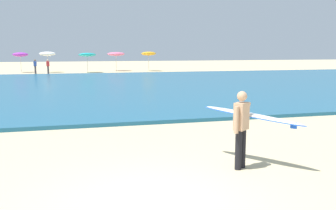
{
  "coord_description": "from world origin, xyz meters",
  "views": [
    {
      "loc": [
        -1.22,
        -5.95,
        2.61
      ],
      "look_at": [
        1.32,
        3.73,
        1.1
      ],
      "focal_mm": 39.14,
      "sensor_mm": 36.0,
      "label": 1
    }
  ],
  "objects_px": {
    "beach_umbrella_1": "(20,55)",
    "beach_umbrella_5": "(149,54)",
    "beach_umbrella_2": "(47,54)",
    "beach_umbrella_4": "(116,54)",
    "beachgoer_near_row_mid": "(35,66)",
    "beachgoer_near_row_left": "(48,66)",
    "surfer_with_board": "(246,121)",
    "beach_umbrella_3": "(87,55)"
  },
  "relations": [
    {
      "from": "beach_umbrella_5",
      "to": "beach_umbrella_3",
      "type": "bearing_deg",
      "value": -170.09
    },
    {
      "from": "surfer_with_board",
      "to": "beachgoer_near_row_left",
      "type": "distance_m",
      "value": 35.84
    },
    {
      "from": "beach_umbrella_2",
      "to": "beach_umbrella_4",
      "type": "bearing_deg",
      "value": 7.25
    },
    {
      "from": "beach_umbrella_4",
      "to": "beach_umbrella_5",
      "type": "bearing_deg",
      "value": -16.25
    },
    {
      "from": "beachgoer_near_row_mid",
      "to": "beach_umbrella_1",
      "type": "bearing_deg",
      "value": 122.15
    },
    {
      "from": "beach_umbrella_1",
      "to": "beachgoer_near_row_mid",
      "type": "bearing_deg",
      "value": -57.85
    },
    {
      "from": "beach_umbrella_4",
      "to": "beach_umbrella_2",
      "type": "bearing_deg",
      "value": -172.75
    },
    {
      "from": "beach_umbrella_2",
      "to": "beachgoer_near_row_mid",
      "type": "bearing_deg",
      "value": -119.23
    },
    {
      "from": "beach_umbrella_2",
      "to": "beach_umbrella_5",
      "type": "height_order",
      "value": "beach_umbrella_5"
    },
    {
      "from": "surfer_with_board",
      "to": "beach_umbrella_5",
      "type": "height_order",
      "value": "beach_umbrella_5"
    },
    {
      "from": "beach_umbrella_2",
      "to": "beach_umbrella_3",
      "type": "height_order",
      "value": "beach_umbrella_2"
    },
    {
      "from": "beachgoer_near_row_left",
      "to": "beachgoer_near_row_mid",
      "type": "xyz_separation_m",
      "value": [
        -1.36,
        0.32,
        0.0
      ]
    },
    {
      "from": "beach_umbrella_2",
      "to": "beachgoer_near_row_left",
      "type": "xyz_separation_m",
      "value": [
        0.15,
        -2.5,
        -1.31
      ]
    },
    {
      "from": "surfer_with_board",
      "to": "beachgoer_near_row_left",
      "type": "height_order",
      "value": "surfer_with_board"
    },
    {
      "from": "beach_umbrella_3",
      "to": "beach_umbrella_4",
      "type": "xyz_separation_m",
      "value": [
        3.61,
        2.46,
        0.05
      ]
    },
    {
      "from": "beach_umbrella_2",
      "to": "beachgoer_near_row_mid",
      "type": "height_order",
      "value": "beach_umbrella_2"
    },
    {
      "from": "beach_umbrella_1",
      "to": "surfer_with_board",
      "type": "bearing_deg",
      "value": -76.2
    },
    {
      "from": "beach_umbrella_1",
      "to": "beach_umbrella_4",
      "type": "relative_size",
      "value": 1.0
    },
    {
      "from": "beach_umbrella_4",
      "to": "beach_umbrella_5",
      "type": "relative_size",
      "value": 0.96
    },
    {
      "from": "beach_umbrella_2",
      "to": "beachgoer_near_row_left",
      "type": "height_order",
      "value": "beach_umbrella_2"
    },
    {
      "from": "beachgoer_near_row_left",
      "to": "beachgoer_near_row_mid",
      "type": "height_order",
      "value": "same"
    },
    {
      "from": "beach_umbrella_5",
      "to": "beach_umbrella_4",
      "type": "bearing_deg",
      "value": 163.75
    },
    {
      "from": "surfer_with_board",
      "to": "beachgoer_near_row_left",
      "type": "bearing_deg",
      "value": 100.08
    },
    {
      "from": "beach_umbrella_5",
      "to": "beach_umbrella_1",
      "type": "bearing_deg",
      "value": 176.78
    },
    {
      "from": "surfer_with_board",
      "to": "beach_umbrella_2",
      "type": "xyz_separation_m",
      "value": [
        -6.42,
        37.79,
        1.13
      ]
    },
    {
      "from": "beach_umbrella_5",
      "to": "surfer_with_board",
      "type": "bearing_deg",
      "value": -98.42
    },
    {
      "from": "beach_umbrella_4",
      "to": "beach_umbrella_5",
      "type": "height_order",
      "value": "beach_umbrella_5"
    },
    {
      "from": "beach_umbrella_1",
      "to": "beach_umbrella_5",
      "type": "xyz_separation_m",
      "value": [
        15.04,
        -0.85,
        0.08
      ]
    },
    {
      "from": "beachgoer_near_row_left",
      "to": "surfer_with_board",
      "type": "bearing_deg",
      "value": -79.92
    },
    {
      "from": "surfer_with_board",
      "to": "beach_umbrella_5",
      "type": "xyz_separation_m",
      "value": [
        5.58,
        37.68,
        1.12
      ]
    },
    {
      "from": "beach_umbrella_3",
      "to": "beachgoer_near_row_mid",
      "type": "relative_size",
      "value": 1.48
    },
    {
      "from": "beach_umbrella_2",
      "to": "beach_umbrella_5",
      "type": "xyz_separation_m",
      "value": [
        11.99,
        -0.11,
        -0.0
      ]
    },
    {
      "from": "surfer_with_board",
      "to": "beach_umbrella_4",
      "type": "distance_m",
      "value": 38.87
    },
    {
      "from": "beach_umbrella_2",
      "to": "beach_umbrella_4",
      "type": "distance_m",
      "value": 8.15
    },
    {
      "from": "surfer_with_board",
      "to": "beach_umbrella_4",
      "type": "relative_size",
      "value": 0.93
    },
    {
      "from": "beach_umbrella_3",
      "to": "beachgoer_near_row_left",
      "type": "height_order",
      "value": "beach_umbrella_3"
    },
    {
      "from": "beach_umbrella_3",
      "to": "beachgoer_near_row_mid",
      "type": "distance_m",
      "value": 5.86
    },
    {
      "from": "beach_umbrella_1",
      "to": "beachgoer_near_row_left",
      "type": "bearing_deg",
      "value": -45.37
    },
    {
      "from": "beach_umbrella_2",
      "to": "beachgoer_near_row_left",
      "type": "relative_size",
      "value": 1.54
    },
    {
      "from": "beach_umbrella_1",
      "to": "beach_umbrella_2",
      "type": "bearing_deg",
      "value": -13.55
    },
    {
      "from": "surfer_with_board",
      "to": "beach_umbrella_4",
      "type": "height_order",
      "value": "beach_umbrella_4"
    },
    {
      "from": "beach_umbrella_5",
      "to": "beachgoer_near_row_mid",
      "type": "bearing_deg",
      "value": -171.12
    }
  ]
}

